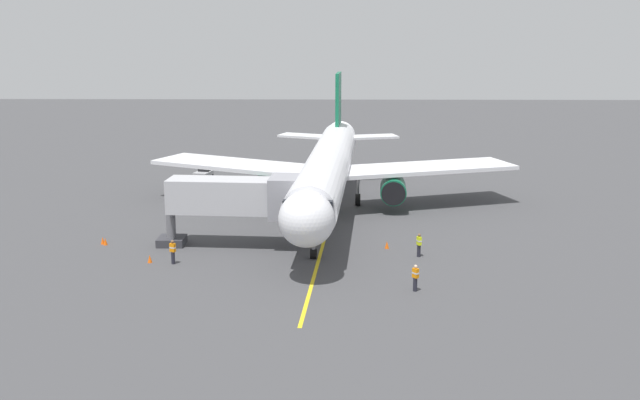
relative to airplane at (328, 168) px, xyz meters
The scene contains 13 objects.
ground_plane 4.87m from the airplane, 128.85° to the right, with size 220.00×220.00×0.00m, color #424244.
apron_lead_in_line 7.44m from the airplane, 89.83° to the left, with size 0.24×40.00×0.01m, color yellow.
airplane is the anchor object (origin of this frame).
jet_bridge 12.50m from the airplane, 60.76° to the left, with size 11.48×3.58×5.40m.
ground_crew_marshaller 15.08m from the airplane, 116.62° to the left, with size 0.37×0.46×1.71m.
ground_crew_wing_walker 18.76m from the airplane, 54.99° to the left, with size 0.47×0.39×1.71m.
ground_crew_loader 21.29m from the airplane, 105.32° to the left, with size 0.45×0.47×1.71m.
tug_near_nose 12.48m from the airplane, 59.94° to the right, with size 2.15×2.65×1.50m.
tug_portside 19.67m from the airplane, 45.57° to the right, with size 2.00×2.58×1.50m.
safety_cone_nose_left 19.68m from the airplane, 50.44° to the left, with size 0.32×0.32×0.55m, color #F2590F.
safety_cone_nose_right 20.29m from the airplane, 31.48° to the left, with size 0.32×0.32×0.55m, color #F2590F.
safety_cone_wing_port 20.19m from the airplane, 32.57° to the left, with size 0.32×0.32×0.55m, color #F2590F.
safety_cone_wing_starboard 12.62m from the airplane, 111.82° to the left, with size 0.32×0.32×0.55m, color #F2590F.
Camera 1 is at (1.32, 65.13, 15.64)m, focal length 40.72 mm.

